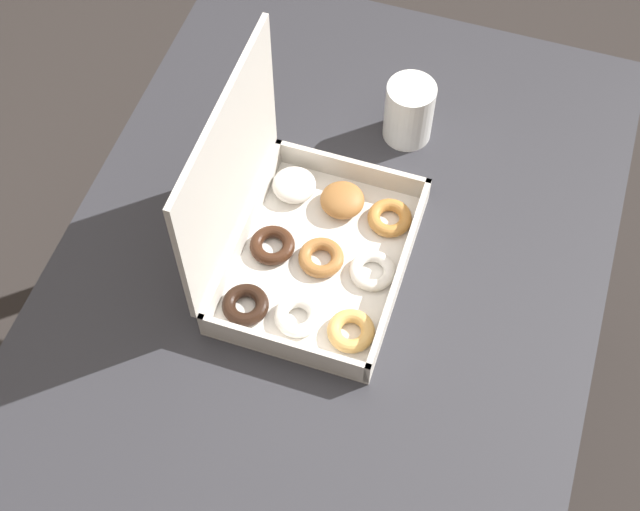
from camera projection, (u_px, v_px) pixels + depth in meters
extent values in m
plane|color=#2D2826|center=(318.00, 466.00, 1.83)|extent=(8.00, 8.00, 0.00)
cube|color=#2D2D33|center=(317.00, 303.00, 1.23)|extent=(1.15, 0.75, 0.03)
cylinder|color=#2D2D33|center=(561.00, 211.00, 1.75)|extent=(0.06, 0.06, 0.69)
cylinder|color=#2D2D33|center=(247.00, 130.00, 1.85)|extent=(0.06, 0.06, 0.69)
cube|color=silver|center=(320.00, 262.00, 1.24)|extent=(0.31, 0.23, 0.01)
cube|color=beige|center=(399.00, 275.00, 1.20)|extent=(0.31, 0.01, 0.04)
cube|color=beige|center=(243.00, 232.00, 1.24)|extent=(0.31, 0.01, 0.04)
cube|color=beige|center=(284.00, 348.00, 1.15)|extent=(0.01, 0.23, 0.04)
cube|color=beige|center=(352.00, 170.00, 1.30)|extent=(0.01, 0.23, 0.04)
cube|color=beige|center=(229.00, 169.00, 1.12)|extent=(0.31, 0.01, 0.24)
torus|color=tan|center=(351.00, 331.00, 1.17)|extent=(0.06, 0.06, 0.02)
torus|color=white|center=(372.00, 271.00, 1.22)|extent=(0.06, 0.06, 0.02)
torus|color=#B77A38|center=(390.00, 218.00, 1.27)|extent=(0.06, 0.06, 0.02)
torus|color=white|center=(298.00, 316.00, 1.18)|extent=(0.06, 0.06, 0.02)
torus|color=#9E6633|center=(321.00, 258.00, 1.23)|extent=(0.06, 0.06, 0.02)
ellipsoid|color=#9E6633|center=(342.00, 200.00, 1.28)|extent=(0.06, 0.06, 0.03)
torus|color=black|center=(245.00, 305.00, 1.19)|extent=(0.06, 0.06, 0.02)
torus|color=#381E11|center=(272.00, 245.00, 1.24)|extent=(0.06, 0.06, 0.02)
ellipsoid|color=white|center=(294.00, 185.00, 1.29)|extent=(0.06, 0.06, 0.03)
cylinder|color=white|center=(409.00, 111.00, 1.32)|extent=(0.07, 0.07, 0.10)
cylinder|color=black|center=(412.00, 90.00, 1.28)|extent=(0.06, 0.06, 0.01)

